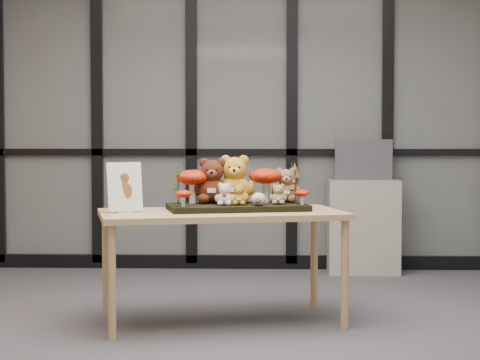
{
  "coord_description": "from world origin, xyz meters",
  "views": [
    {
      "loc": [
        0.26,
        -5.31,
        1.21
      ],
      "look_at": [
        0.07,
        0.17,
        0.92
      ],
      "focal_mm": 65.0,
      "sensor_mm": 36.0,
      "label": 1
    }
  ],
  "objects_px": {
    "bear_brown_medium": "(212,178)",
    "bear_tan_back": "(286,183)",
    "bear_pooh_yellow": "(235,177)",
    "mushroom_back_right": "(266,183)",
    "bear_small_yellow": "(239,193)",
    "cabinet": "(363,227)",
    "mushroom_front_left": "(183,197)",
    "mushroom_front_right": "(302,196)",
    "diorama_tray": "(237,207)",
    "display_table": "(221,222)",
    "plush_cream_hedgehog": "(258,198)",
    "bear_beige_small": "(278,193)",
    "monitor": "(364,160)",
    "bear_white_bow": "(225,193)",
    "mushroom_back_left": "(193,185)",
    "sign_holder": "(125,189)"
  },
  "relations": [
    {
      "from": "diorama_tray",
      "to": "bear_beige_small",
      "type": "height_order",
      "value": "bear_beige_small"
    },
    {
      "from": "display_table",
      "to": "mushroom_back_right",
      "type": "xyz_separation_m",
      "value": [
        0.28,
        0.25,
        0.23
      ]
    },
    {
      "from": "bear_white_bow",
      "to": "mushroom_back_right",
      "type": "distance_m",
      "value": 0.38
    },
    {
      "from": "bear_beige_small",
      "to": "monitor",
      "type": "height_order",
      "value": "monitor"
    },
    {
      "from": "bear_white_bow",
      "to": "plush_cream_hedgehog",
      "type": "relative_size",
      "value": 1.76
    },
    {
      "from": "diorama_tray",
      "to": "sign_holder",
      "type": "height_order",
      "value": "sign_holder"
    },
    {
      "from": "monitor",
      "to": "bear_small_yellow",
      "type": "bearing_deg",
      "value": -116.24
    },
    {
      "from": "bear_brown_medium",
      "to": "bear_tan_back",
      "type": "bearing_deg",
      "value": -2.41
    },
    {
      "from": "bear_small_yellow",
      "to": "mushroom_back_left",
      "type": "height_order",
      "value": "mushroom_back_left"
    },
    {
      "from": "diorama_tray",
      "to": "mushroom_front_left",
      "type": "distance_m",
      "value": 0.39
    },
    {
      "from": "diorama_tray",
      "to": "bear_white_bow",
      "type": "bearing_deg",
      "value": -141.46
    },
    {
      "from": "monitor",
      "to": "bear_white_bow",
      "type": "bearing_deg",
      "value": -117.98
    },
    {
      "from": "display_table",
      "to": "cabinet",
      "type": "distance_m",
      "value": 2.34
    },
    {
      "from": "bear_small_yellow",
      "to": "plush_cream_hedgehog",
      "type": "relative_size",
      "value": 1.66
    },
    {
      "from": "bear_pooh_yellow",
      "to": "mushroom_back_right",
      "type": "height_order",
      "value": "bear_pooh_yellow"
    },
    {
      "from": "display_table",
      "to": "mushroom_front_right",
      "type": "xyz_separation_m",
      "value": [
        0.52,
        0.06,
        0.16
      ]
    },
    {
      "from": "mushroom_back_right",
      "to": "monitor",
      "type": "height_order",
      "value": "monitor"
    },
    {
      "from": "bear_white_bow",
      "to": "plush_cream_hedgehog",
      "type": "bearing_deg",
      "value": -14.87
    },
    {
      "from": "display_table",
      "to": "plush_cream_hedgehog",
      "type": "height_order",
      "value": "plush_cream_hedgehog"
    },
    {
      "from": "bear_small_yellow",
      "to": "cabinet",
      "type": "xyz_separation_m",
      "value": [
        1.01,
        2.03,
        -0.43
      ]
    },
    {
      "from": "bear_beige_small",
      "to": "mushroom_back_left",
      "type": "height_order",
      "value": "mushroom_back_left"
    },
    {
      "from": "bear_beige_small",
      "to": "diorama_tray",
      "type": "bearing_deg",
      "value": 165.21
    },
    {
      "from": "mushroom_back_right",
      "to": "monitor",
      "type": "relative_size",
      "value": 0.51
    },
    {
      "from": "display_table",
      "to": "bear_white_bow",
      "type": "relative_size",
      "value": 10.38
    },
    {
      "from": "display_table",
      "to": "bear_brown_medium",
      "type": "height_order",
      "value": "bear_brown_medium"
    },
    {
      "from": "bear_pooh_yellow",
      "to": "mushroom_back_right",
      "type": "relative_size",
      "value": 1.38
    },
    {
      "from": "diorama_tray",
      "to": "mushroom_front_right",
      "type": "height_order",
      "value": "mushroom_front_right"
    },
    {
      "from": "mushroom_front_right",
      "to": "cabinet",
      "type": "relative_size",
      "value": 0.13
    },
    {
      "from": "bear_small_yellow",
      "to": "mushroom_front_right",
      "type": "distance_m",
      "value": 0.41
    },
    {
      "from": "bear_brown_medium",
      "to": "bear_beige_small",
      "type": "height_order",
      "value": "bear_brown_medium"
    },
    {
      "from": "bear_brown_medium",
      "to": "plush_cream_hedgehog",
      "type": "relative_size",
      "value": 3.56
    },
    {
      "from": "sign_holder",
      "to": "cabinet",
      "type": "bearing_deg",
      "value": 24.38
    },
    {
      "from": "bear_pooh_yellow",
      "to": "mushroom_front_right",
      "type": "relative_size",
      "value": 3.24
    },
    {
      "from": "bear_brown_medium",
      "to": "cabinet",
      "type": "distance_m",
      "value": 2.28
    },
    {
      "from": "bear_beige_small",
      "to": "mushroom_front_left",
      "type": "bearing_deg",
      "value": -175.63
    },
    {
      "from": "mushroom_front_left",
      "to": "mushroom_front_right",
      "type": "xyz_separation_m",
      "value": [
        0.75,
        0.18,
        -0.0
      ]
    },
    {
      "from": "bear_beige_small",
      "to": "mushroom_back_left",
      "type": "bearing_deg",
      "value": 159.08
    },
    {
      "from": "bear_beige_small",
      "to": "monitor",
      "type": "bearing_deg",
      "value": 55.34
    },
    {
      "from": "display_table",
      "to": "monitor",
      "type": "bearing_deg",
      "value": 47.7
    },
    {
      "from": "sign_holder",
      "to": "bear_tan_back",
      "type": "bearing_deg",
      "value": -6.43
    },
    {
      "from": "diorama_tray",
      "to": "bear_tan_back",
      "type": "relative_size",
      "value": 3.48
    },
    {
      "from": "bear_beige_small",
      "to": "plush_cream_hedgehog",
      "type": "distance_m",
      "value": 0.16
    },
    {
      "from": "cabinet",
      "to": "bear_white_bow",
      "type": "bearing_deg",
      "value": -118.19
    },
    {
      "from": "display_table",
      "to": "plush_cream_hedgehog",
      "type": "distance_m",
      "value": 0.28
    },
    {
      "from": "bear_tan_back",
      "to": "cabinet",
      "type": "distance_m",
      "value": 1.98
    },
    {
      "from": "diorama_tray",
      "to": "bear_beige_small",
      "type": "bearing_deg",
      "value": -14.79
    },
    {
      "from": "bear_pooh_yellow",
      "to": "mushroom_front_right",
      "type": "height_order",
      "value": "bear_pooh_yellow"
    },
    {
      "from": "monitor",
      "to": "mushroom_back_right",
      "type": "bearing_deg",
      "value": -114.91
    },
    {
      "from": "bear_pooh_yellow",
      "to": "bear_beige_small",
      "type": "distance_m",
      "value": 0.32
    },
    {
      "from": "mushroom_front_left",
      "to": "mushroom_front_right",
      "type": "height_order",
      "value": "mushroom_front_left"
    }
  ]
}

